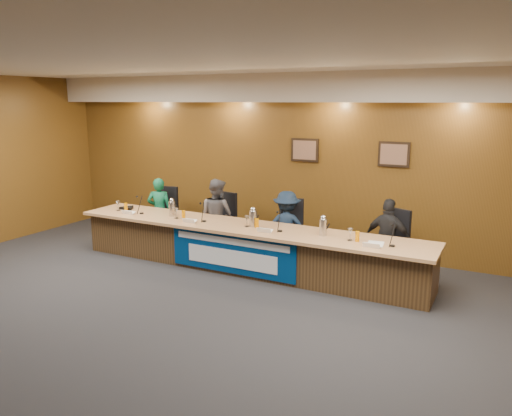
% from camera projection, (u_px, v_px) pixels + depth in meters
% --- Properties ---
extents(floor, '(10.00, 10.00, 0.00)m').
position_uv_depth(floor, '(151.00, 325.00, 6.18)').
color(floor, black).
rests_on(floor, ground).
extents(ceiling, '(10.00, 8.00, 0.04)m').
position_uv_depth(ceiling, '(138.00, 57.00, 5.51)').
color(ceiling, silver).
rests_on(ceiling, wall_back).
extents(wall_back, '(10.00, 0.04, 3.20)m').
position_uv_depth(wall_back, '(285.00, 162.00, 9.31)').
color(wall_back, '#593A14').
rests_on(wall_back, floor).
extents(soffit, '(10.00, 0.50, 0.50)m').
position_uv_depth(soffit, '(280.00, 88.00, 8.81)').
color(soffit, beige).
rests_on(soffit, wall_back).
extents(dais_body, '(6.00, 0.80, 0.70)m').
position_uv_depth(dais_body, '(244.00, 249.00, 8.19)').
color(dais_body, '#422D18').
rests_on(dais_body, floor).
extents(dais_top, '(6.10, 0.95, 0.05)m').
position_uv_depth(dais_top, '(243.00, 227.00, 8.07)').
color(dais_top, '#B48052').
rests_on(dais_top, dais_body).
extents(banner, '(2.20, 0.02, 0.65)m').
position_uv_depth(banner, '(232.00, 253.00, 7.82)').
color(banner, navy).
rests_on(banner, dais_body).
extents(banner_text_upper, '(2.00, 0.01, 0.10)m').
position_uv_depth(banner_text_upper, '(231.00, 241.00, 7.77)').
color(banner_text_upper, silver).
rests_on(banner_text_upper, banner).
extents(banner_text_lower, '(1.60, 0.01, 0.28)m').
position_uv_depth(banner_text_lower, '(231.00, 259.00, 7.83)').
color(banner_text_lower, silver).
rests_on(banner_text_lower, banner).
extents(wall_photo_left, '(0.52, 0.04, 0.42)m').
position_uv_depth(wall_photo_left, '(305.00, 150.00, 9.05)').
color(wall_photo_left, black).
rests_on(wall_photo_left, wall_back).
extents(wall_photo_right, '(0.52, 0.04, 0.42)m').
position_uv_depth(wall_photo_right, '(394.00, 154.00, 8.33)').
color(wall_photo_right, black).
rests_on(wall_photo_right, wall_back).
extents(panelist_a, '(0.55, 0.48, 1.29)m').
position_uv_depth(panelist_a, '(160.00, 211.00, 9.63)').
color(panelist_a, '#0E593A').
rests_on(panelist_a, floor).
extents(panelist_b, '(0.76, 0.65, 1.36)m').
position_uv_depth(panelist_b, '(217.00, 216.00, 9.03)').
color(panelist_b, '#525056').
rests_on(panelist_b, floor).
extents(panelist_c, '(0.91, 0.68, 1.25)m').
position_uv_depth(panelist_c, '(287.00, 228.00, 8.42)').
color(panelist_c, '#101E33').
rests_on(panelist_c, floor).
extents(panelist_d, '(0.78, 0.40, 1.28)m').
position_uv_depth(panelist_d, '(388.00, 240.00, 7.65)').
color(panelist_d, black).
rests_on(panelist_d, floor).
extents(office_chair_a, '(0.52, 0.52, 0.08)m').
position_uv_depth(office_chair_a, '(163.00, 218.00, 9.76)').
color(office_chair_a, black).
rests_on(office_chair_a, floor).
extents(office_chair_b, '(0.55, 0.55, 0.08)m').
position_uv_depth(office_chair_b, '(220.00, 226.00, 9.16)').
color(office_chair_b, black).
rests_on(office_chair_b, floor).
extents(office_chair_c, '(0.58, 0.58, 0.08)m').
position_uv_depth(office_chair_c, '(289.00, 235.00, 8.54)').
color(office_chair_c, black).
rests_on(office_chair_c, floor).
extents(office_chair_d, '(0.63, 0.63, 0.08)m').
position_uv_depth(office_chair_d, '(389.00, 248.00, 7.77)').
color(office_chair_d, black).
rests_on(office_chair_d, floor).
extents(nameplate_a, '(0.24, 0.08, 0.10)m').
position_uv_depth(nameplate_a, '(127.00, 212.00, 8.85)').
color(nameplate_a, white).
rests_on(nameplate_a, dais_top).
extents(microphone_a, '(0.07, 0.07, 0.02)m').
position_uv_depth(microphone_a, '(142.00, 213.00, 8.90)').
color(microphone_a, black).
rests_on(microphone_a, dais_top).
extents(juice_glass_a, '(0.06, 0.06, 0.15)m').
position_uv_depth(juice_glass_a, '(126.00, 207.00, 9.10)').
color(juice_glass_a, orange).
rests_on(juice_glass_a, dais_top).
extents(water_glass_a, '(0.08, 0.08, 0.18)m').
position_uv_depth(water_glass_a, '(118.00, 206.00, 9.14)').
color(water_glass_a, silver).
rests_on(water_glass_a, dais_top).
extents(nameplate_b, '(0.24, 0.08, 0.10)m').
position_uv_depth(nameplate_b, '(188.00, 220.00, 8.24)').
color(nameplate_b, white).
rests_on(nameplate_b, dais_top).
extents(microphone_b, '(0.07, 0.07, 0.02)m').
position_uv_depth(microphone_b, '(204.00, 221.00, 8.32)').
color(microphone_b, black).
rests_on(microphone_b, dais_top).
extents(juice_glass_b, '(0.06, 0.06, 0.15)m').
position_uv_depth(juice_glass_b, '(184.00, 215.00, 8.48)').
color(juice_glass_b, orange).
rests_on(juice_glass_b, dais_top).
extents(water_glass_b, '(0.08, 0.08, 0.18)m').
position_uv_depth(water_glass_b, '(176.00, 213.00, 8.53)').
color(water_glass_b, silver).
rests_on(water_glass_b, dais_top).
extents(nameplate_c, '(0.24, 0.08, 0.10)m').
position_uv_depth(nameplate_c, '(264.00, 230.00, 7.62)').
color(nameplate_c, white).
rests_on(nameplate_c, dais_top).
extents(microphone_c, '(0.07, 0.07, 0.02)m').
position_uv_depth(microphone_c, '(280.00, 231.00, 7.69)').
color(microphone_c, black).
rests_on(microphone_c, dais_top).
extents(juice_glass_c, '(0.06, 0.06, 0.15)m').
position_uv_depth(juice_glass_c, '(257.00, 223.00, 7.91)').
color(juice_glass_c, orange).
rests_on(juice_glass_c, dais_top).
extents(water_glass_c, '(0.08, 0.08, 0.18)m').
position_uv_depth(water_glass_c, '(247.00, 221.00, 7.98)').
color(water_glass_c, silver).
rests_on(water_glass_c, dais_top).
extents(nameplate_d, '(0.24, 0.08, 0.10)m').
position_uv_depth(nameplate_d, '(371.00, 245.00, 6.83)').
color(nameplate_d, white).
rests_on(nameplate_d, dais_top).
extents(microphone_d, '(0.07, 0.07, 0.02)m').
position_uv_depth(microphone_d, '(392.00, 246.00, 6.91)').
color(microphone_d, black).
rests_on(microphone_d, dais_top).
extents(juice_glass_d, '(0.06, 0.06, 0.15)m').
position_uv_depth(juice_glass_d, '(357.00, 236.00, 7.14)').
color(juice_glass_d, orange).
rests_on(juice_glass_d, dais_top).
extents(water_glass_d, '(0.08, 0.08, 0.18)m').
position_uv_depth(water_glass_d, '(350.00, 234.00, 7.18)').
color(water_glass_d, silver).
rests_on(water_glass_d, dais_top).
extents(carafe_left, '(0.12, 0.12, 0.26)m').
position_uv_depth(carafe_left, '(172.00, 209.00, 8.69)').
color(carafe_left, silver).
rests_on(carafe_left, dais_top).
extents(carafe_mid, '(0.12, 0.12, 0.25)m').
position_uv_depth(carafe_mid, '(253.00, 219.00, 7.98)').
color(carafe_mid, silver).
rests_on(carafe_mid, dais_top).
extents(carafe_right, '(0.12, 0.12, 0.25)m').
position_uv_depth(carafe_right, '(323.00, 227.00, 7.44)').
color(carafe_right, silver).
rests_on(carafe_right, dais_top).
extents(speakerphone, '(0.32, 0.32, 0.05)m').
position_uv_depth(speakerphone, '(128.00, 208.00, 9.26)').
color(speakerphone, black).
rests_on(speakerphone, dais_top).
extents(paper_stack, '(0.26, 0.33, 0.01)m').
position_uv_depth(paper_stack, '(375.00, 244.00, 7.02)').
color(paper_stack, white).
rests_on(paper_stack, dais_top).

